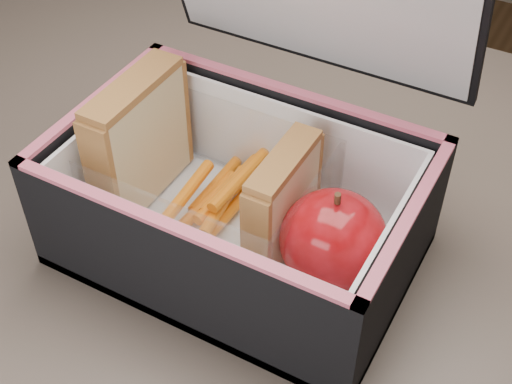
{
  "coord_description": "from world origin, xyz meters",
  "views": [
    {
      "loc": [
        0.23,
        -0.38,
        1.21
      ],
      "look_at": [
        0.03,
        -0.02,
        0.81
      ],
      "focal_mm": 50.0,
      "sensor_mm": 36.0,
      "label": 1
    }
  ],
  "objects": [
    {
      "name": "plastic_tub",
      "position": [
        -0.02,
        -0.02,
        0.8
      ],
      "size": [
        0.19,
        0.13,
        0.08
      ],
      "primitive_type": null,
      "color": "white",
      "rests_on": "lunch_bag"
    },
    {
      "name": "paper_napkin",
      "position": [
        0.11,
        -0.02,
        0.77
      ],
      "size": [
        0.08,
        0.08,
        0.01
      ],
      "primitive_type": "cube",
      "rotation": [
        0.0,
        0.0,
        -0.24
      ],
      "color": "white",
      "rests_on": "lunch_bag"
    },
    {
      "name": "sandwich_left",
      "position": [
        -0.09,
        -0.02,
        0.82
      ],
      "size": [
        0.03,
        0.11,
        0.12
      ],
      "color": "tan",
      "rests_on": "plastic_tub"
    },
    {
      "name": "carrot_sticks",
      "position": [
        -0.02,
        -0.0,
        0.78
      ],
      "size": [
        0.05,
        0.13,
        0.03
      ],
      "color": "orange",
      "rests_on": "plastic_tub"
    },
    {
      "name": "sandwich_right",
      "position": [
        0.05,
        -0.02,
        0.81
      ],
      "size": [
        0.02,
        0.09,
        0.1
      ],
      "color": "tan",
      "rests_on": "plastic_tub"
    },
    {
      "name": "lunch_bag",
      "position": [
        0.02,
        -0.02,
        0.81
      ],
      "size": [
        0.28,
        0.25,
        0.28
      ],
      "color": "black",
      "rests_on": "kitchen_table"
    },
    {
      "name": "kitchen_table",
      "position": [
        0.0,
        0.0,
        0.66
      ],
      "size": [
        1.2,
        0.8,
        0.75
      ],
      "color": "brown",
      "rests_on": "ground"
    },
    {
      "name": "red_apple",
      "position": [
        0.1,
        -0.03,
        0.81
      ],
      "size": [
        0.1,
        0.1,
        0.09
      ],
      "rotation": [
        0.0,
        0.0,
        0.23
      ],
      "color": "#7D0505",
      "rests_on": "paper_napkin"
    }
  ]
}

